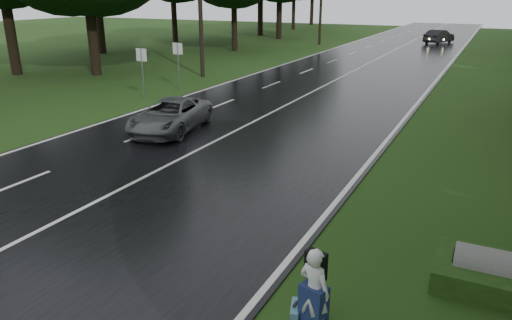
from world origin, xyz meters
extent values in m
plane|color=#1F3D12|center=(0.00, 0.00, 0.00)|extent=(160.00, 160.00, 0.00)
cube|color=black|center=(0.00, 20.00, 0.02)|extent=(12.00, 140.00, 0.04)
cube|color=silver|center=(0.00, 20.00, 0.04)|extent=(0.12, 140.00, 0.01)
imported|color=#505455|center=(-2.37, 8.85, 0.68)|extent=(2.90, 4.89, 1.28)
imported|color=black|center=(2.99, 51.22, 0.77)|extent=(2.94, 4.68, 1.46)
imported|color=silver|center=(7.01, -0.14, 0.78)|extent=(0.65, 0.52, 1.56)
cube|color=navy|center=(7.01, -0.14, 0.44)|extent=(0.50, 0.40, 0.87)
cube|color=black|center=(6.95, 0.08, 1.12)|extent=(0.39, 0.28, 0.50)
cube|color=teal|center=(6.67, -0.08, 0.18)|extent=(0.28, 0.51, 0.35)
cylinder|color=slate|center=(9.70, 2.63, 0.00)|extent=(1.52, 0.76, 0.76)
camera|label=1|loc=(9.13, -6.54, 5.37)|focal=33.75mm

